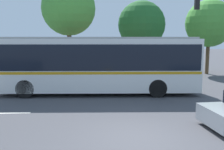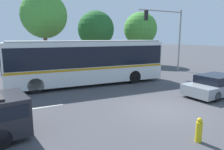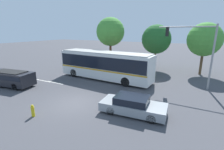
# 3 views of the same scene
# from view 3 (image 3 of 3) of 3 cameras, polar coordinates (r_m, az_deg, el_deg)

# --- Properties ---
(ground_plane) EXTENTS (140.00, 140.00, 0.00)m
(ground_plane) POSITION_cam_3_polar(r_m,az_deg,el_deg) (13.76, -12.74, -9.53)
(ground_plane) COLOR #444449
(city_bus) EXTENTS (11.53, 3.03, 3.28)m
(city_bus) POSITION_cam_3_polar(r_m,az_deg,el_deg) (19.36, -2.58, 3.89)
(city_bus) COLOR silver
(city_bus) RESTS_ON ground
(sedan_foreground) EXTENTS (4.70, 2.29, 1.26)m
(sedan_foreground) POSITION_cam_3_polar(r_m,az_deg,el_deg) (11.81, 7.22, -10.34)
(sedan_foreground) COLOR gray
(sedan_foreground) RESTS_ON ground
(suv_left_lane) EXTENTS (5.25, 2.66, 1.60)m
(suv_left_lane) POSITION_cam_3_polar(r_m,az_deg,el_deg) (20.14, -31.76, -0.70)
(suv_left_lane) COLOR #232328
(suv_left_lane) RESTS_ON ground
(traffic_light_pole) EXTENTS (5.26, 0.24, 6.26)m
(traffic_light_pole) POSITION_cam_3_polar(r_m,az_deg,el_deg) (18.19, 27.61, 8.87)
(traffic_light_pole) COLOR gray
(traffic_light_pole) RESTS_ON ground
(flowering_hedge) EXTENTS (8.01, 1.05, 1.36)m
(flowering_hedge) POSITION_cam_3_polar(r_m,az_deg,el_deg) (22.69, 4.64, 2.46)
(flowering_hedge) COLOR #286028
(flowering_hedge) RESTS_ON ground
(street_tree_left) EXTENTS (4.08, 4.08, 7.49)m
(street_tree_left) POSITION_cam_3_polar(r_m,az_deg,el_deg) (24.65, -0.54, 14.69)
(street_tree_left) COLOR brown
(street_tree_left) RESTS_ON ground
(street_tree_centre) EXTENTS (4.14, 4.14, 6.49)m
(street_tree_centre) POSITION_cam_3_polar(r_m,az_deg,el_deg) (24.94, 15.10, 11.85)
(street_tree_centre) COLOR brown
(street_tree_centre) RESTS_ON ground
(street_tree_right) EXTENTS (4.20, 4.20, 6.64)m
(street_tree_right) POSITION_cam_3_polar(r_m,az_deg,el_deg) (24.17, 29.41, 10.62)
(street_tree_right) COLOR brown
(street_tree_right) RESTS_ON ground
(fire_hydrant) EXTENTS (0.22, 0.22, 0.86)m
(fire_hydrant) POSITION_cam_3_polar(r_m,az_deg,el_deg) (12.59, -25.75, -11.12)
(fire_hydrant) COLOR gold
(fire_hydrant) RESTS_ON ground
(lane_stripe_near) EXTENTS (2.40, 0.16, 0.01)m
(lane_stripe_near) POSITION_cam_3_polar(r_m,az_deg,el_deg) (19.46, -19.02, -2.54)
(lane_stripe_near) COLOR silver
(lane_stripe_near) RESTS_ON ground
(lane_stripe_mid) EXTENTS (2.40, 0.16, 0.01)m
(lane_stripe_mid) POSITION_cam_3_polar(r_m,az_deg,el_deg) (20.72, -22.71, -1.85)
(lane_stripe_mid) COLOR silver
(lane_stripe_mid) RESTS_ON ground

